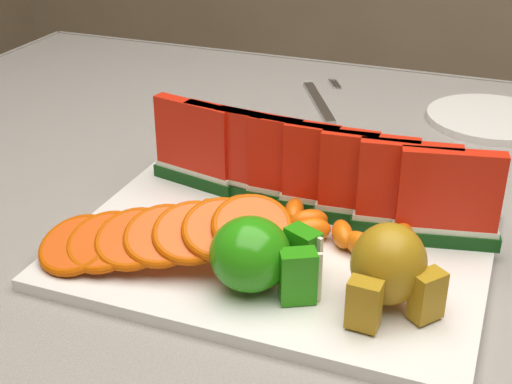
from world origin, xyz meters
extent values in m
cube|color=#4C3520|center=(0.00, 0.00, 0.73)|extent=(1.40, 0.90, 0.03)
cube|color=#4C3520|center=(-0.64, 0.39, 0.36)|extent=(0.06, 0.06, 0.72)
cube|color=gray|center=(0.00, 0.00, 0.75)|extent=(1.52, 1.02, 0.01)
cube|color=gray|center=(0.00, 0.51, 0.66)|extent=(1.52, 0.01, 0.20)
cube|color=silver|center=(-0.07, -0.11, 0.76)|extent=(0.40, 0.30, 0.01)
ellipsoid|color=#258B0B|center=(-0.07, -0.19, 0.80)|extent=(0.08, 0.08, 0.07)
cube|color=#258B0B|center=(-0.02, -0.20, 0.80)|extent=(0.04, 0.03, 0.05)
cube|color=beige|center=(-0.02, -0.20, 0.80)|extent=(0.03, 0.02, 0.05)
cube|color=#258B0B|center=(-0.03, -0.16, 0.80)|extent=(0.04, 0.03, 0.05)
cube|color=beige|center=(-0.02, -0.16, 0.80)|extent=(0.03, 0.02, 0.05)
ellipsoid|color=#A96820|center=(0.05, -0.17, 0.81)|extent=(0.08, 0.08, 0.07)
cube|color=#A96820|center=(0.04, -0.21, 0.79)|extent=(0.03, 0.02, 0.04)
cube|color=#A96820|center=(0.08, -0.18, 0.79)|extent=(0.03, 0.03, 0.04)
cylinder|color=silver|center=(0.10, 0.32, 0.76)|extent=(0.20, 0.20, 0.01)
cube|color=silver|center=(-0.15, 0.30, 0.76)|extent=(0.09, 0.16, 0.00)
cube|color=silver|center=(-0.16, 0.39, 0.76)|extent=(0.02, 0.04, 0.00)
cube|color=silver|center=(-0.15, 0.39, 0.76)|extent=(0.02, 0.04, 0.00)
cube|color=silver|center=(-0.15, 0.39, 0.76)|extent=(0.02, 0.04, 0.00)
cube|color=#08380F|center=(-0.20, -0.03, 0.78)|extent=(0.11, 0.04, 0.01)
cube|color=silver|center=(-0.20, -0.03, 0.79)|extent=(0.10, 0.04, 0.01)
cube|color=#C20300|center=(-0.20, -0.03, 0.83)|extent=(0.10, 0.04, 0.08)
cube|color=#08380F|center=(-0.16, -0.03, 0.78)|extent=(0.11, 0.04, 0.01)
cube|color=silver|center=(-0.16, -0.03, 0.79)|extent=(0.10, 0.03, 0.01)
cube|color=#C20300|center=(-0.16, -0.03, 0.83)|extent=(0.10, 0.03, 0.08)
cube|color=#08380F|center=(-0.12, -0.04, 0.78)|extent=(0.11, 0.03, 0.01)
cube|color=silver|center=(-0.12, -0.04, 0.79)|extent=(0.10, 0.03, 0.01)
cube|color=#C20300|center=(-0.12, -0.04, 0.83)|extent=(0.10, 0.02, 0.08)
cube|color=#08380F|center=(-0.08, -0.04, 0.78)|extent=(0.11, 0.02, 0.01)
cube|color=silver|center=(-0.08, -0.04, 0.79)|extent=(0.10, 0.02, 0.01)
cube|color=#C20300|center=(-0.08, -0.04, 0.83)|extent=(0.10, 0.02, 0.08)
cube|color=#08380F|center=(-0.04, -0.04, 0.78)|extent=(0.11, 0.02, 0.01)
cube|color=silver|center=(-0.04, -0.04, 0.79)|extent=(0.10, 0.02, 0.01)
cube|color=#C20300|center=(-0.04, -0.04, 0.83)|extent=(0.10, 0.02, 0.08)
cube|color=#08380F|center=(0.00, -0.05, 0.78)|extent=(0.11, 0.03, 0.01)
cube|color=silver|center=(0.00, -0.05, 0.79)|extent=(0.10, 0.03, 0.01)
cube|color=#C20300|center=(0.00, -0.05, 0.83)|extent=(0.10, 0.02, 0.08)
cube|color=#08380F|center=(0.04, -0.05, 0.78)|extent=(0.11, 0.04, 0.01)
cube|color=silver|center=(0.04, -0.05, 0.79)|extent=(0.10, 0.03, 0.01)
cube|color=#C20300|center=(0.04, -0.05, 0.83)|extent=(0.10, 0.03, 0.08)
cube|color=#08380F|center=(0.08, -0.06, 0.78)|extent=(0.11, 0.04, 0.01)
cube|color=silver|center=(0.08, -0.06, 0.79)|extent=(0.10, 0.04, 0.01)
cube|color=#C20300|center=(0.08, -0.06, 0.83)|extent=(0.10, 0.04, 0.08)
cylinder|color=#F52800|center=(-0.23, -0.21, 0.79)|extent=(0.08, 0.08, 0.03)
torus|color=#B85010|center=(-0.23, -0.21, 0.79)|extent=(0.09, 0.09, 0.03)
cylinder|color=#F52800|center=(-0.21, -0.20, 0.79)|extent=(0.07, 0.07, 0.03)
torus|color=#B85010|center=(-0.21, -0.20, 0.79)|extent=(0.08, 0.08, 0.03)
cylinder|color=#F52800|center=(-0.18, -0.19, 0.80)|extent=(0.07, 0.07, 0.03)
torus|color=#B85010|center=(-0.18, -0.19, 0.80)|extent=(0.08, 0.08, 0.03)
cylinder|color=#F52800|center=(-0.15, -0.18, 0.80)|extent=(0.08, 0.07, 0.03)
torus|color=#B85010|center=(-0.15, -0.18, 0.80)|extent=(0.09, 0.08, 0.03)
cylinder|color=#F52800|center=(-0.13, -0.18, 0.80)|extent=(0.08, 0.08, 0.03)
torus|color=#B85010|center=(-0.13, -0.18, 0.80)|extent=(0.09, 0.09, 0.03)
cylinder|color=#F52800|center=(-0.10, -0.17, 0.81)|extent=(0.09, 0.09, 0.03)
torus|color=#B85010|center=(-0.10, -0.17, 0.81)|extent=(0.10, 0.10, 0.03)
cylinder|color=#F52800|center=(-0.08, -0.16, 0.81)|extent=(0.09, 0.09, 0.03)
torus|color=#B85010|center=(-0.08, -0.16, 0.81)|extent=(0.10, 0.10, 0.03)
cylinder|color=#F52800|center=(-0.17, 0.02, 0.78)|extent=(0.07, 0.07, 0.03)
torus|color=#B85010|center=(-0.17, 0.02, 0.78)|extent=(0.08, 0.08, 0.03)
cylinder|color=#F52800|center=(-0.12, 0.02, 0.79)|extent=(0.08, 0.08, 0.03)
torus|color=#B85010|center=(-0.12, 0.02, 0.79)|extent=(0.09, 0.09, 0.03)
cylinder|color=#F52800|center=(-0.07, 0.02, 0.79)|extent=(0.08, 0.08, 0.03)
torus|color=#B85010|center=(-0.07, 0.02, 0.79)|extent=(0.09, 0.09, 0.03)
cylinder|color=#F52800|center=(-0.03, 0.02, 0.79)|extent=(0.09, 0.09, 0.03)
torus|color=#B85010|center=(-0.03, 0.02, 0.79)|extent=(0.10, 0.10, 0.03)
cylinder|color=#F52800|center=(0.02, 0.02, 0.80)|extent=(0.09, 0.09, 0.03)
torus|color=#B85010|center=(0.02, 0.02, 0.80)|extent=(0.10, 0.10, 0.03)
ellipsoid|color=#D7640A|center=(-0.15, -0.10, 0.78)|extent=(0.04, 0.04, 0.02)
ellipsoid|color=#D7640A|center=(-0.13, -0.08, 0.78)|extent=(0.04, 0.04, 0.02)
ellipsoid|color=#D7640A|center=(-0.10, -0.08, 0.78)|extent=(0.02, 0.04, 0.02)
ellipsoid|color=#D7640A|center=(-0.07, -0.07, 0.78)|extent=(0.03, 0.04, 0.02)
ellipsoid|color=#D7640A|center=(-0.05, -0.08, 0.78)|extent=(0.04, 0.04, 0.02)
ellipsoid|color=#D7640A|center=(-0.04, -0.10, 0.78)|extent=(0.04, 0.04, 0.02)
ellipsoid|color=#D7640A|center=(-0.01, -0.09, 0.78)|extent=(0.03, 0.04, 0.02)
ellipsoid|color=#D7640A|center=(0.01, -0.11, 0.78)|extent=(0.04, 0.04, 0.02)
ellipsoid|color=#D7640A|center=(0.04, -0.08, 0.78)|extent=(0.02, 0.04, 0.02)
camera|label=1|loc=(0.13, -0.67, 1.13)|focal=50.00mm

